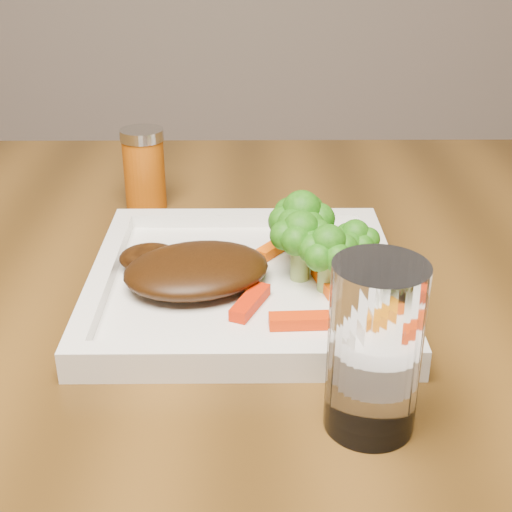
{
  "coord_description": "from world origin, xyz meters",
  "views": [
    {
      "loc": [
        0.03,
        -0.41,
        1.06
      ],
      "look_at": [
        0.03,
        0.15,
        0.79
      ],
      "focal_mm": 50.0,
      "sensor_mm": 36.0,
      "label": 1
    }
  ],
  "objects_px": {
    "spice_shaker": "(144,169)",
    "plate": "(245,287)",
    "steak": "(197,270)",
    "drinking_glass": "(374,349)"
  },
  "relations": [
    {
      "from": "steak",
      "to": "spice_shaker",
      "type": "height_order",
      "value": "spice_shaker"
    },
    {
      "from": "plate",
      "to": "steak",
      "type": "xyz_separation_m",
      "value": [
        -0.04,
        -0.01,
        0.02
      ]
    },
    {
      "from": "spice_shaker",
      "to": "plate",
      "type": "bearing_deg",
      "value": -60.63
    },
    {
      "from": "plate",
      "to": "spice_shaker",
      "type": "height_order",
      "value": "spice_shaker"
    },
    {
      "from": "plate",
      "to": "spice_shaker",
      "type": "xyz_separation_m",
      "value": [
        -0.11,
        0.2,
        0.04
      ]
    },
    {
      "from": "drinking_glass",
      "to": "spice_shaker",
      "type": "bearing_deg",
      "value": 117.35
    },
    {
      "from": "plate",
      "to": "drinking_glass",
      "type": "distance_m",
      "value": 0.21
    },
    {
      "from": "spice_shaker",
      "to": "steak",
      "type": "bearing_deg",
      "value": -70.96
    },
    {
      "from": "spice_shaker",
      "to": "drinking_glass",
      "type": "relative_size",
      "value": 0.77
    },
    {
      "from": "steak",
      "to": "spice_shaker",
      "type": "distance_m",
      "value": 0.22
    }
  ]
}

